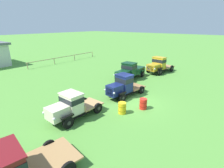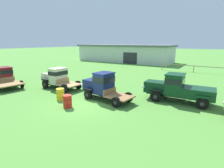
{
  "view_description": "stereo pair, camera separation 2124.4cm",
  "coord_description": "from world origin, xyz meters",
  "px_view_note": "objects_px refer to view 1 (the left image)",
  "views": [
    {
      "loc": [
        -12.71,
        -7.36,
        6.81
      ],
      "look_at": [
        0.43,
        3.17,
        1.0
      ],
      "focal_mm": 28.0,
      "sensor_mm": 36.0,
      "label": 1
    },
    {
      "loc": [
        8.32,
        -9.43,
        4.6
      ],
      "look_at": [
        0.43,
        3.17,
        1.0
      ],
      "focal_mm": 28.0,
      "sensor_mm": 36.0,
      "label": 2
    }
  ],
  "objects_px": {
    "oil_drum_near_fence": "(143,104)",
    "vintage_truck_far_side": "(130,71)",
    "vintage_truck_back_of_row": "(158,65)",
    "vintage_truck_midrow_center": "(123,86)",
    "vintage_truck_second_in_line": "(70,106)",
    "oil_drum_beside_row": "(122,108)"
  },
  "relations": [
    {
      "from": "oil_drum_near_fence",
      "to": "vintage_truck_far_side",
      "type": "bearing_deg",
      "value": 40.77
    },
    {
      "from": "vintage_truck_back_of_row",
      "to": "oil_drum_near_fence",
      "type": "height_order",
      "value": "vintage_truck_back_of_row"
    },
    {
      "from": "vintage_truck_midrow_center",
      "to": "vintage_truck_far_side",
      "type": "xyz_separation_m",
      "value": [
        5.34,
        2.64,
        -0.04
      ]
    },
    {
      "from": "vintage_truck_far_side",
      "to": "vintage_truck_midrow_center",
      "type": "bearing_deg",
      "value": -153.7
    },
    {
      "from": "vintage_truck_second_in_line",
      "to": "vintage_truck_back_of_row",
      "type": "relative_size",
      "value": 0.86
    },
    {
      "from": "vintage_truck_second_in_line",
      "to": "vintage_truck_far_side",
      "type": "relative_size",
      "value": 0.87
    },
    {
      "from": "oil_drum_beside_row",
      "to": "vintage_truck_second_in_line",
      "type": "bearing_deg",
      "value": 141.65
    },
    {
      "from": "oil_drum_beside_row",
      "to": "oil_drum_near_fence",
      "type": "height_order",
      "value": "oil_drum_beside_row"
    },
    {
      "from": "vintage_truck_back_of_row",
      "to": "oil_drum_beside_row",
      "type": "xyz_separation_m",
      "value": [
        -13.25,
        -3.08,
        -0.71
      ]
    },
    {
      "from": "vintage_truck_midrow_center",
      "to": "vintage_truck_back_of_row",
      "type": "distance_m",
      "value": 10.52
    },
    {
      "from": "vintage_truck_second_in_line",
      "to": "vintage_truck_midrow_center",
      "type": "relative_size",
      "value": 0.97
    },
    {
      "from": "oil_drum_beside_row",
      "to": "oil_drum_near_fence",
      "type": "bearing_deg",
      "value": -27.52
    },
    {
      "from": "vintage_truck_far_side",
      "to": "oil_drum_beside_row",
      "type": "height_order",
      "value": "vintage_truck_far_side"
    },
    {
      "from": "vintage_truck_far_side",
      "to": "oil_drum_beside_row",
      "type": "xyz_separation_m",
      "value": [
        -8.13,
        -4.58,
        -0.64
      ]
    },
    {
      "from": "oil_drum_beside_row",
      "to": "vintage_truck_back_of_row",
      "type": "bearing_deg",
      "value": 13.07
    },
    {
      "from": "vintage_truck_far_side",
      "to": "oil_drum_near_fence",
      "type": "bearing_deg",
      "value": -139.23
    },
    {
      "from": "vintage_truck_back_of_row",
      "to": "oil_drum_near_fence",
      "type": "distance_m",
      "value": 12.19
    },
    {
      "from": "vintage_truck_midrow_center",
      "to": "oil_drum_near_fence",
      "type": "relative_size",
      "value": 5.2
    },
    {
      "from": "vintage_truck_second_in_line",
      "to": "vintage_truck_back_of_row",
      "type": "bearing_deg",
      "value": 2.09
    },
    {
      "from": "vintage_truck_back_of_row",
      "to": "oil_drum_beside_row",
      "type": "relative_size",
      "value": 5.72
    },
    {
      "from": "vintage_truck_second_in_line",
      "to": "oil_drum_beside_row",
      "type": "distance_m",
      "value": 4.04
    },
    {
      "from": "vintage_truck_second_in_line",
      "to": "vintage_truck_midrow_center",
      "type": "distance_m",
      "value": 5.96
    }
  ]
}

